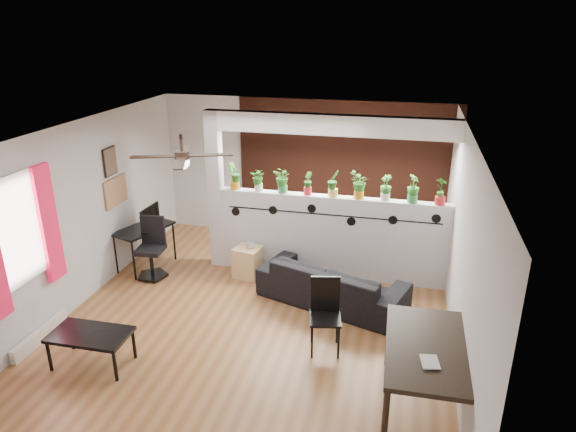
{
  "coord_description": "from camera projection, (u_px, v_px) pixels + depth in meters",
  "views": [
    {
      "loc": [
        1.85,
        -5.91,
        3.89
      ],
      "look_at": [
        0.31,
        0.6,
        1.32
      ],
      "focal_mm": 32.0,
      "sensor_mm": 36.0,
      "label": 1
    }
  ],
  "objects": [
    {
      "name": "potted_plant_2",
      "position": [
        283.0,
        179.0,
        7.95
      ],
      "size": [
        0.26,
        0.23,
        0.42
      ],
      "color": "#308441",
      "rests_on": "partition_wall"
    },
    {
      "name": "room_shell",
      "position": [
        255.0,
        231.0,
        6.69
      ],
      "size": [
        6.3,
        7.1,
        2.9
      ],
      "color": "brown",
      "rests_on": "ground"
    },
    {
      "name": "folding_chair",
      "position": [
        325.0,
        307.0,
        6.34
      ],
      "size": [
        0.45,
        0.45,
        0.95
      ],
      "color": "black",
      "rests_on": "ground"
    },
    {
      "name": "monitor",
      "position": [
        147.0,
        219.0,
        8.5
      ],
      "size": [
        0.31,
        0.07,
        0.18
      ],
      "primitive_type": "imported",
      "rotation": [
        0.0,
        0.0,
        1.52
      ],
      "color": "black",
      "rests_on": "computer_desk"
    },
    {
      "name": "potted_plant_3",
      "position": [
        308.0,
        183.0,
        7.88
      ],
      "size": [
        0.19,
        0.21,
        0.36
      ],
      "color": "red",
      "rests_on": "partition_wall"
    },
    {
      "name": "ceiling_fan",
      "position": [
        182.0,
        158.0,
        6.23
      ],
      "size": [
        1.19,
        1.19,
        0.43
      ],
      "color": "black",
      "rests_on": "room_shell"
    },
    {
      "name": "computer_desk",
      "position": [
        144.0,
        231.0,
        8.42
      ],
      "size": [
        0.8,
        1.08,
        0.7
      ],
      "color": "black",
      "rests_on": "ground"
    },
    {
      "name": "office_chair",
      "position": [
        152.0,
        252.0,
        8.17
      ],
      "size": [
        0.51,
        0.51,
        0.97
      ],
      "color": "black",
      "rests_on": "ground"
    },
    {
      "name": "potted_plant_4",
      "position": [
        333.0,
        183.0,
        7.78
      ],
      "size": [
        0.27,
        0.27,
        0.42
      ],
      "color": "#DFBF4E",
      "rests_on": "partition_wall"
    },
    {
      "name": "dining_table",
      "position": [
        430.0,
        353.0,
        5.2
      ],
      "size": [
        0.93,
        1.5,
        0.81
      ],
      "color": "black",
      "rests_on": "ground"
    },
    {
      "name": "baseboard_heater",
      "position": [
        40.0,
        336.0,
        6.58
      ],
      "size": [
        0.08,
        1.0,
        0.18
      ],
      "primitive_type": "cube",
      "color": "silver",
      "rests_on": "ground"
    },
    {
      "name": "cube_shelf",
      "position": [
        248.0,
        262.0,
        8.23
      ],
      "size": [
        0.46,
        0.43,
        0.5
      ],
      "primitive_type": "cube",
      "rotation": [
        0.0,
        0.0,
        -0.18
      ],
      "color": "tan",
      "rests_on": "ground"
    },
    {
      "name": "sofa",
      "position": [
        332.0,
        284.0,
        7.44
      ],
      "size": [
        2.18,
        1.4,
        0.6
      ],
      "primitive_type": "imported",
      "rotation": [
        0.0,
        0.0,
        2.82
      ],
      "color": "black",
      "rests_on": "ground"
    },
    {
      "name": "potted_plant_1",
      "position": [
        258.0,
        179.0,
        8.05
      ],
      "size": [
        0.18,
        0.15,
        0.37
      ],
      "color": "white",
      "rests_on": "partition_wall"
    },
    {
      "name": "pier_column",
      "position": [
        216.0,
        191.0,
        8.29
      ],
      "size": [
        0.22,
        0.2,
        2.6
      ],
      "primitive_type": "cube",
      "color": "#BCBCC1",
      "rests_on": "ground"
    },
    {
      "name": "potted_plant_0",
      "position": [
        234.0,
        175.0,
        8.12
      ],
      "size": [
        0.29,
        0.28,
        0.44
      ],
      "color": "orange",
      "rests_on": "partition_wall"
    },
    {
      "name": "ceiling_header",
      "position": [
        335.0,
        125.0,
        7.47
      ],
      "size": [
        3.6,
        0.18,
        0.3
      ],
      "primitive_type": "cube",
      "color": "white",
      "rests_on": "room_shell"
    },
    {
      "name": "brick_panel",
      "position": [
        345.0,
        173.0,
        9.22
      ],
      "size": [
        3.9,
        0.05,
        2.6
      ],
      "primitive_type": "cube",
      "color": "#A3472F",
      "rests_on": "ground"
    },
    {
      "name": "potted_plant_6",
      "position": [
        386.0,
        187.0,
        7.62
      ],
      "size": [
        0.25,
        0.24,
        0.39
      ],
      "color": "white",
      "rests_on": "partition_wall"
    },
    {
      "name": "coffee_table",
      "position": [
        90.0,
        336.0,
        6.05
      ],
      "size": [
        0.94,
        0.53,
        0.43
      ],
      "color": "black",
      "rests_on": "ground"
    },
    {
      "name": "book",
      "position": [
        421.0,
        362.0,
        4.92
      ],
      "size": [
        0.2,
        0.25,
        0.02
      ],
      "primitive_type": "imported",
      "rotation": [
        0.0,
        0.0,
        0.16
      ],
      "color": "gray",
      "rests_on": "dining_table"
    },
    {
      "name": "window_assembly",
      "position": [
        18.0,
        234.0,
        6.08
      ],
      "size": [
        0.09,
        1.3,
        1.55
      ],
      "color": "white",
      "rests_on": "room_shell"
    },
    {
      "name": "vine_decal",
      "position": [
        331.0,
        215.0,
        7.87
      ],
      "size": [
        3.31,
        0.01,
        0.3
      ],
      "color": "black",
      "rests_on": "partition_wall"
    },
    {
      "name": "potted_plant_8",
      "position": [
        441.0,
        190.0,
        7.44
      ],
      "size": [
        0.26,
        0.24,
        0.42
      ],
      "color": "red",
      "rests_on": "partition_wall"
    },
    {
      "name": "potted_plant_5",
      "position": [
        359.0,
        184.0,
        7.7
      ],
      "size": [
        0.23,
        0.26,
        0.42
      ],
      "color": "orange",
      "rests_on": "partition_wall"
    },
    {
      "name": "cup",
      "position": [
        250.0,
        245.0,
        8.11
      ],
      "size": [
        0.17,
        0.17,
        0.1
      ],
      "primitive_type": "imported",
      "rotation": [
        0.0,
        0.0,
        -0.38
      ],
      "color": "gray",
      "rests_on": "cube_shelf"
    },
    {
      "name": "potted_plant_7",
      "position": [
        413.0,
        188.0,
        7.53
      ],
      "size": [
        0.21,
        0.24,
        0.42
      ],
      "color": "#338D44",
      "rests_on": "partition_wall"
    },
    {
      "name": "framed_art",
      "position": [
        110.0,
        161.0,
        7.87
      ],
      "size": [
        0.03,
        0.34,
        0.44
      ],
      "color": "#8C7259",
      "rests_on": "room_shell"
    },
    {
      "name": "partition_wall",
      "position": [
        331.0,
        237.0,
        8.1
      ],
      "size": [
        3.6,
        0.18,
        1.35
      ],
      "primitive_type": "cube",
      "color": "#BCBCC1",
      "rests_on": "ground"
    },
    {
      "name": "corkboard",
      "position": [
        116.0,
        191.0,
        8.09
      ],
      "size": [
        0.03,
        0.6,
        0.45
      ],
      "primitive_type": "cube",
      "color": "#9F6F4D",
      "rests_on": "room_shell"
    }
  ]
}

